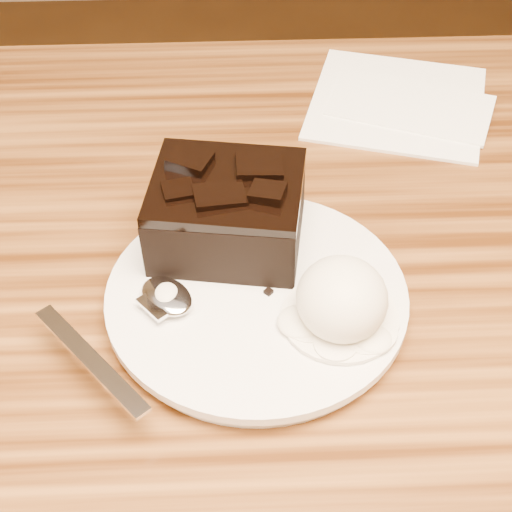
{
  "coord_description": "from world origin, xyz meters",
  "views": [
    {
      "loc": [
        0.03,
        -0.32,
        1.15
      ],
      "look_at": [
        0.04,
        0.05,
        0.79
      ],
      "focal_mm": 56.2,
      "sensor_mm": 36.0,
      "label": 1
    }
  ],
  "objects_px": {
    "brownie": "(227,215)",
    "spoon": "(167,298)",
    "plate": "(257,300)",
    "ice_cream_scoop": "(342,299)",
    "napkin": "(397,101)"
  },
  "relations": [
    {
      "from": "ice_cream_scoop",
      "to": "brownie",
      "type": "bearing_deg",
      "value": 132.03
    },
    {
      "from": "spoon",
      "to": "napkin",
      "type": "height_order",
      "value": "spoon"
    },
    {
      "from": "plate",
      "to": "brownie",
      "type": "height_order",
      "value": "brownie"
    },
    {
      "from": "brownie",
      "to": "napkin",
      "type": "distance_m",
      "value": 0.25
    },
    {
      "from": "brownie",
      "to": "ice_cream_scoop",
      "type": "distance_m",
      "value": 0.1
    },
    {
      "from": "plate",
      "to": "napkin",
      "type": "height_order",
      "value": "plate"
    },
    {
      "from": "plate",
      "to": "spoon",
      "type": "height_order",
      "value": "spoon"
    },
    {
      "from": "brownie",
      "to": "spoon",
      "type": "bearing_deg",
      "value": -124.87
    },
    {
      "from": "brownie",
      "to": "ice_cream_scoop",
      "type": "bearing_deg",
      "value": -47.97
    },
    {
      "from": "brownie",
      "to": "napkin",
      "type": "xyz_separation_m",
      "value": [
        0.15,
        0.19,
        -0.04
      ]
    },
    {
      "from": "napkin",
      "to": "spoon",
      "type": "bearing_deg",
      "value": -128.25
    },
    {
      "from": "brownie",
      "to": "napkin",
      "type": "height_order",
      "value": "brownie"
    },
    {
      "from": "plate",
      "to": "brownie",
      "type": "relative_size",
      "value": 2.0
    },
    {
      "from": "brownie",
      "to": "napkin",
      "type": "bearing_deg",
      "value": 50.77
    },
    {
      "from": "ice_cream_scoop",
      "to": "napkin",
      "type": "bearing_deg",
      "value": 72.52
    }
  ]
}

